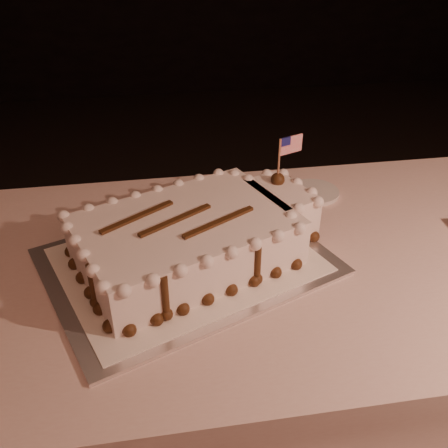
{
  "coord_description": "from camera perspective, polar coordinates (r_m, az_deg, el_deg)",
  "views": [
    {
      "loc": [
        -0.28,
        -0.25,
        1.4
      ],
      "look_at": [
        -0.14,
        0.6,
        0.84
      ],
      "focal_mm": 40.0,
      "sensor_mm": 36.0,
      "label": 1
    }
  ],
  "objects": [
    {
      "name": "banquet_table",
      "position": [
        1.36,
        6.26,
        -16.26
      ],
      "size": [
        2.4,
        0.8,
        0.75
      ],
      "primitive_type": "cube",
      "color": "beige",
      "rests_on": "ground"
    },
    {
      "name": "cake_board",
      "position": [
        1.07,
        -4.26,
        -4.27
      ],
      "size": [
        0.68,
        0.6,
        0.01
      ],
      "primitive_type": "cube",
      "rotation": [
        0.0,
        0.0,
        0.38
      ],
      "color": "silver",
      "rests_on": "banquet_table"
    },
    {
      "name": "doily",
      "position": [
        1.06,
        -4.28,
        -4.05
      ],
      "size": [
        0.61,
        0.54,
        0.0
      ],
      "primitive_type": "cube",
      "rotation": [
        0.0,
        0.0,
        0.38
      ],
      "color": "white",
      "rests_on": "cake_board"
    },
    {
      "name": "sheet_cake",
      "position": [
        1.04,
        -2.94,
        -1.29
      ],
      "size": [
        0.56,
        0.42,
        0.21
      ],
      "color": "white",
      "rests_on": "doily"
    },
    {
      "name": "side_plate",
      "position": [
        1.33,
        10.22,
        3.61
      ],
      "size": [
        0.13,
        0.13,
        0.01
      ],
      "primitive_type": "cylinder",
      "color": "silver",
      "rests_on": "banquet_table"
    }
  ]
}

